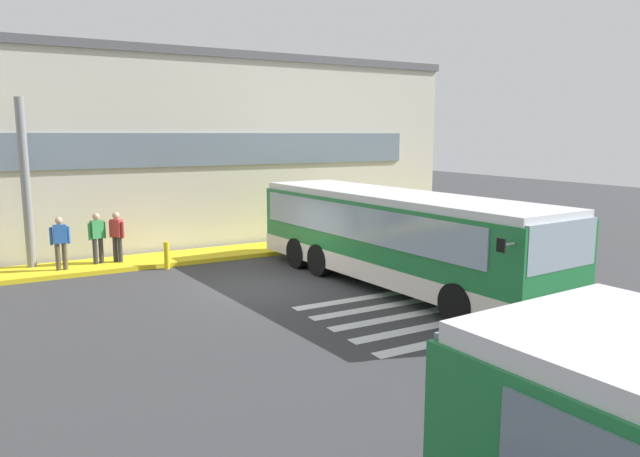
% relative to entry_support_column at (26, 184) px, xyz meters
% --- Properties ---
extents(ground_plane, '(80.00, 90.00, 0.02)m').
position_rel_entry_support_column_xyz_m(ground_plane, '(5.72, -5.40, -2.83)').
color(ground_plane, '#353538').
rests_on(ground_plane, ground).
extents(bay_paint_stripes, '(4.40, 3.96, 0.01)m').
position_rel_entry_support_column_xyz_m(bay_paint_stripes, '(7.72, -9.60, -2.82)').
color(bay_paint_stripes, silver).
rests_on(bay_paint_stripes, ground).
extents(terminal_building, '(24.16, 13.80, 7.45)m').
position_rel_entry_support_column_xyz_m(terminal_building, '(5.03, 6.24, 0.90)').
color(terminal_building, beige).
rests_on(terminal_building, ground).
extents(boarding_curb, '(26.36, 2.00, 0.15)m').
position_rel_entry_support_column_xyz_m(boarding_curb, '(5.72, -0.60, -2.75)').
color(boarding_curb, yellow).
rests_on(boarding_curb, ground).
extents(entry_support_column, '(0.28, 0.28, 5.35)m').
position_rel_entry_support_column_xyz_m(entry_support_column, '(0.00, 0.00, 0.00)').
color(entry_support_column, slate).
rests_on(entry_support_column, boarding_curb).
extents(bus_main_foreground, '(3.45, 11.39, 2.70)m').
position_rel_entry_support_column_xyz_m(bus_main_foreground, '(9.14, -7.10, -1.49)').
color(bus_main_foreground, '#1E7238').
rests_on(bus_main_foreground, ground).
extents(passenger_near_column, '(0.59, 0.23, 1.68)m').
position_rel_entry_support_column_xyz_m(passenger_near_column, '(0.80, -0.95, -1.74)').
color(passenger_near_column, '#4C4233').
rests_on(passenger_near_column, boarding_curb).
extents(passenger_by_doorway, '(0.57, 0.32, 1.68)m').
position_rel_entry_support_column_xyz_m(passenger_by_doorway, '(1.95, -0.55, -1.74)').
color(passenger_by_doorway, '#2D2D33').
rests_on(passenger_by_doorway, boarding_curb).
extents(passenger_at_curb_edge, '(0.41, 0.47, 1.68)m').
position_rel_entry_support_column_xyz_m(passenger_at_curb_edge, '(2.56, -0.59, -1.74)').
color(passenger_at_curb_edge, '#2D2D33').
rests_on(passenger_at_curb_edge, boarding_curb).
extents(safety_bollard_yellow, '(0.18, 0.18, 0.90)m').
position_rel_entry_support_column_xyz_m(safety_bollard_yellow, '(3.88, -1.80, -2.37)').
color(safety_bollard_yellow, yellow).
rests_on(safety_bollard_yellow, ground).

